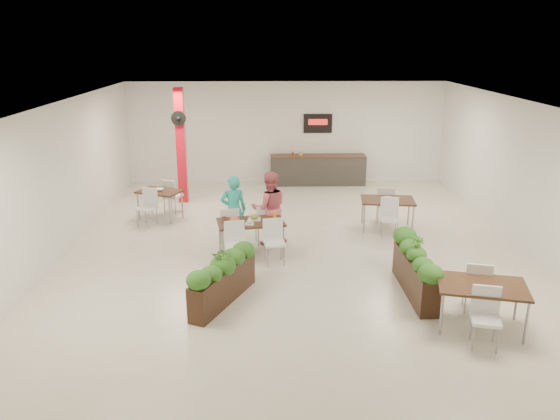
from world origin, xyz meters
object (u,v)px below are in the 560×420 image
(planter_right, at_px, (416,267))
(side_table_c, at_px, (482,291))
(service_counter, at_px, (318,169))
(red_column, at_px, (181,145))
(side_table_b, at_px, (388,204))
(diner_woman, at_px, (269,208))
(side_table_a, at_px, (160,196))
(planter_left, at_px, (223,275))
(diner_man, at_px, (234,210))
(main_table, at_px, (250,227))

(planter_right, distance_m, side_table_c, 1.46)
(service_counter, relative_size, side_table_c, 1.79)
(red_column, distance_m, planter_right, 7.95)
(side_table_c, bearing_deg, side_table_b, 109.63)
(side_table_b, bearing_deg, diner_woman, -155.49)
(side_table_a, bearing_deg, service_counter, 61.06)
(planter_left, distance_m, side_table_a, 5.13)
(service_counter, distance_m, side_table_c, 9.30)
(diner_woman, relative_size, planter_right, 0.80)
(side_table_a, distance_m, side_table_b, 5.75)
(diner_man, bearing_deg, service_counter, -124.27)
(diner_woman, xyz_separation_m, planter_right, (2.64, -2.60, -0.33))
(red_column, distance_m, main_table, 4.65)
(diner_man, xyz_separation_m, side_table_a, (-2.01, 1.86, -0.18))
(red_column, relative_size, service_counter, 1.07)
(planter_left, bearing_deg, main_table, 79.36)
(side_table_c, bearing_deg, side_table_a, 150.95)
(planter_left, bearing_deg, service_counter, 73.69)
(planter_right, xyz_separation_m, side_table_a, (-5.44, 4.46, 0.11))
(planter_left, distance_m, side_table_c, 4.30)
(diner_man, relative_size, side_table_c, 0.95)
(planter_left, height_order, side_table_a, planter_left)
(side_table_b, bearing_deg, main_table, -147.65)
(side_table_a, bearing_deg, red_column, 99.72)
(diner_woman, height_order, side_table_c, diner_woman)
(diner_woman, bearing_deg, diner_man, -10.16)
(service_counter, height_order, planter_right, service_counter)
(red_column, relative_size, planter_right, 1.53)
(side_table_a, bearing_deg, side_table_b, 13.84)
(diner_man, height_order, planter_right, diner_man)
(diner_man, distance_m, side_table_b, 3.79)
(diner_man, height_order, side_table_b, diner_man)
(main_table, height_order, side_table_b, same)
(service_counter, bearing_deg, side_table_c, -78.84)
(diner_woman, height_order, planter_left, diner_woman)
(side_table_a, relative_size, side_table_c, 0.99)
(diner_man, xyz_separation_m, diner_woman, (0.80, 0.00, 0.04))
(planter_right, bearing_deg, side_table_b, 86.26)
(main_table, bearing_deg, red_column, 116.58)
(side_table_b, bearing_deg, service_counter, 113.23)
(red_column, xyz_separation_m, service_counter, (4.00, 1.86, -1.15))
(service_counter, height_order, side_table_c, service_counter)
(service_counter, bearing_deg, side_table_b, -73.17)
(diner_man, distance_m, side_table_c, 5.68)
(side_table_a, bearing_deg, main_table, -23.29)
(side_table_b, bearing_deg, planter_right, -87.34)
(diner_man, height_order, side_table_a, diner_man)
(red_column, relative_size, side_table_b, 1.93)
(planter_left, xyz_separation_m, planter_right, (3.46, 0.27, -0.00))
(main_table, distance_m, planter_left, 2.25)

